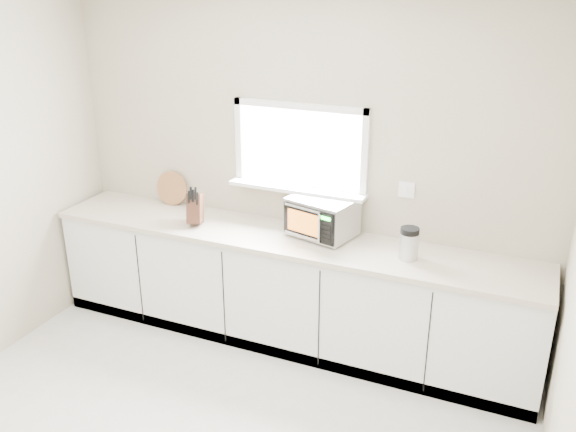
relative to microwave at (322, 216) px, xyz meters
The scene contains 7 objects.
back_wall 0.42m from the microwave, 144.01° to the left, with size 4.00×0.17×2.70m.
cabinets 0.70m from the microwave, 156.67° to the right, with size 3.92×0.60×0.88m, color white.
countertop 0.34m from the microwave, 154.81° to the right, with size 3.92×0.64×0.04m, color beige.
microwave is the anchor object (origin of this frame).
knife_block 1.03m from the microwave, 169.65° to the right, with size 0.18×0.25×0.33m.
cutting_board 1.45m from the microwave, behind, with size 0.30×0.30×0.02m, color #9F5F3D.
coffee_grinder 0.72m from the microwave, 11.19° to the right, with size 0.15×0.15×0.24m.
Camera 1 is at (1.73, -2.26, 2.80)m, focal length 38.00 mm.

